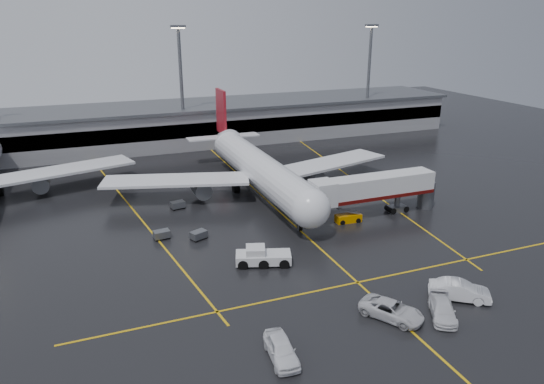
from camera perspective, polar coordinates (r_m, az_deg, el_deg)
name	(u,v)px	position (r m, az deg, el deg)	size (l,w,h in m)	color
ground	(280,212)	(72.56, 0.90, -2.31)	(220.00, 220.00, 0.00)	black
apron_line_centre	(280,212)	(72.55, 0.90, -2.30)	(0.25, 90.00, 0.02)	gold
apron_line_stop	(357,282)	(54.79, 9.77, -10.17)	(60.00, 0.25, 0.02)	gold
apron_line_left	(131,207)	(77.37, -15.86, -1.66)	(0.25, 70.00, 0.02)	gold
apron_line_right	(353,179)	(88.65, 9.26, 1.50)	(0.25, 70.00, 0.02)	gold
terminal	(200,122)	(115.47, -8.21, 7.91)	(122.00, 19.00, 8.60)	gray
light_mast_mid	(181,81)	(107.13, -10.37, 12.42)	(3.00, 1.20, 25.45)	#595B60
light_mast_right	(369,73)	(123.93, 11.03, 13.27)	(3.00, 1.20, 25.45)	#595B60
main_airliner	(257,167)	(79.76, -1.73, 2.90)	(48.80, 45.60, 14.10)	silver
jet_bridge	(374,189)	(71.46, 11.61, 0.30)	(19.90, 3.40, 6.05)	silver
pushback_tractor	(262,257)	(57.37, -1.18, -7.44)	(6.75, 4.41, 2.24)	silver
belt_loader	(348,218)	(69.73, 8.73, -2.97)	(3.65, 1.88, 2.25)	#C47500
service_van_a	(392,310)	(49.19, 13.54, -13.02)	(2.77, 6.02, 1.67)	silver
service_van_b	(443,310)	(50.71, 18.96, -12.64)	(2.13, 5.25, 1.52)	silver
service_van_c	(460,291)	(54.02, 20.70, -10.51)	(2.07, 5.93, 1.95)	silver
service_van_d	(281,349)	(43.01, 1.08, -17.57)	(2.10, 5.22, 1.78)	white
baggage_cart_a	(199,235)	(64.28, -8.41, -4.86)	(2.35, 1.98, 1.12)	#595B60
baggage_cart_b	(162,234)	(65.28, -12.53, -4.74)	(2.13, 1.52, 1.12)	#595B60
baggage_cart_c	(178,205)	(74.93, -10.75, -1.43)	(2.21, 1.66, 1.12)	#595B60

